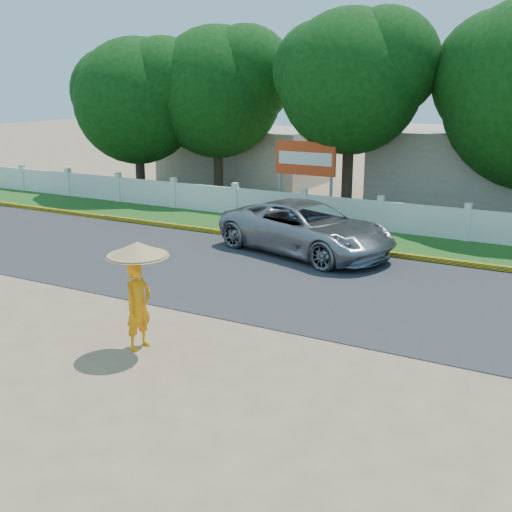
{
  "coord_description": "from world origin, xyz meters",
  "views": [
    {
      "loc": [
        6.89,
        -10.55,
        5.24
      ],
      "look_at": [
        0.0,
        2.0,
        1.3
      ],
      "focal_mm": 45.0,
      "sensor_mm": 36.0,
      "label": 1
    }
  ],
  "objects": [
    {
      "name": "monk_with_parasol",
      "position": [
        -0.94,
        -1.13,
        1.45
      ],
      "size": [
        1.22,
        1.22,
        2.22
      ],
      "color": "orange",
      "rests_on": "ground"
    },
    {
      "name": "billboard",
      "position": [
        -3.46,
        12.3,
        2.14
      ],
      "size": [
        2.5,
        0.13,
        2.95
      ],
      "color": "gray",
      "rests_on": "ground"
    },
    {
      "name": "vehicle",
      "position": [
        -1.07,
        7.21,
        0.8
      ],
      "size": [
        6.26,
        4.14,
        1.6
      ],
      "primitive_type": "imported",
      "rotation": [
        0.0,
        0.0,
        1.29
      ],
      "color": "gray",
      "rests_on": "ground"
    },
    {
      "name": "fence",
      "position": [
        0.0,
        11.2,
        0.55
      ],
      "size": [
        40.0,
        0.1,
        1.1
      ],
      "primitive_type": "cube",
      "color": "silver",
      "rests_on": "ground"
    },
    {
      "name": "road",
      "position": [
        0.0,
        4.5,
        0.01
      ],
      "size": [
        60.0,
        7.0,
        0.02
      ],
      "primitive_type": "cube",
      "color": "#38383A",
      "rests_on": "ground"
    },
    {
      "name": "tree_row",
      "position": [
        -0.02,
        14.74,
        4.84
      ],
      "size": [
        34.37,
        8.06,
        8.34
      ],
      "color": "#473828",
      "rests_on": "ground"
    },
    {
      "name": "ground",
      "position": [
        0.0,
        0.0,
        0.0
      ],
      "size": [
        120.0,
        120.0,
        0.0
      ],
      "primitive_type": "plane",
      "color": "#9E8460",
      "rests_on": "ground"
    },
    {
      "name": "building_far",
      "position": [
        -10.0,
        19.0,
        1.4
      ],
      "size": [
        8.0,
        5.0,
        2.8
      ],
      "primitive_type": "cube",
      "color": "#B7AD99",
      "rests_on": "ground"
    },
    {
      "name": "grass_verge",
      "position": [
        0.0,
        9.75,
        0.01
      ],
      "size": [
        60.0,
        3.5,
        0.03
      ],
      "primitive_type": "cube",
      "color": "#2D601E",
      "rests_on": "ground"
    },
    {
      "name": "curb",
      "position": [
        0.0,
        8.05,
        0.08
      ],
      "size": [
        40.0,
        0.18,
        0.16
      ],
      "primitive_type": "cube",
      "color": "yellow",
      "rests_on": "ground"
    },
    {
      "name": "building_near",
      "position": [
        3.0,
        18.0,
        1.6
      ],
      "size": [
        10.0,
        6.0,
        3.2
      ],
      "primitive_type": "cube",
      "color": "#B7AD99",
      "rests_on": "ground"
    }
  ]
}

